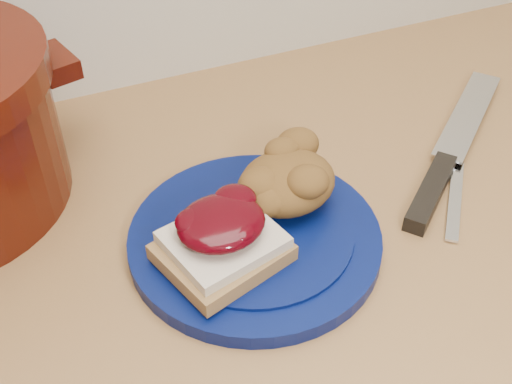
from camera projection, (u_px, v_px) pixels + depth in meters
name	position (u px, v px, depth m)	size (l,w,h in m)	color
plate	(255.00, 239.00, 0.63)	(0.25, 0.25, 0.02)	#040F45
sandwich	(222.00, 238.00, 0.58)	(0.13, 0.12, 0.05)	olive
stuffing_mound	(287.00, 182.00, 0.64)	(0.10, 0.09, 0.05)	brown
chef_knife	(442.00, 169.00, 0.71)	(0.27, 0.23, 0.02)	black
butter_knife	(456.00, 188.00, 0.69)	(0.17, 0.01, 0.00)	silver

